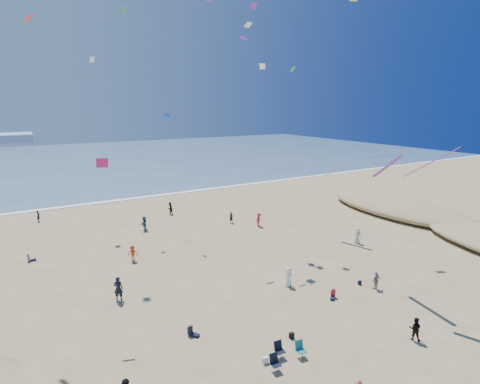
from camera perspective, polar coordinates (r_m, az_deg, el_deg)
ground at (r=23.03m, az=6.61°, el=-26.47°), size 220.00×220.00×0.00m
ocean at (r=110.47m, az=-24.81°, el=4.25°), size 220.00×100.00×0.06m
surf_line at (r=61.72m, az=-19.55°, el=-1.40°), size 220.00×1.20×0.08m
standing_flyers at (r=36.31m, az=-5.66°, el=-9.34°), size 34.49×41.32×1.93m
seated_group at (r=26.78m, az=1.36°, el=-18.99°), size 21.08×33.59×0.84m
chair_cluster at (r=23.86m, az=7.00°, el=-23.36°), size 2.65×1.44×1.00m
white_tote at (r=23.86m, az=3.89°, el=-24.18°), size 0.35×0.20×0.40m
black_backpack at (r=25.98m, az=7.86°, el=-20.84°), size 0.30×0.22×0.38m
navy_bag at (r=33.72m, az=17.77°, el=-13.01°), size 0.28×0.18×0.34m
kites_aloft at (r=34.27m, az=5.14°, el=14.21°), size 42.04×40.12×25.87m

